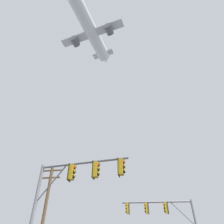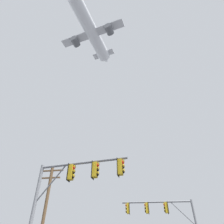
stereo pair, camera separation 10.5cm
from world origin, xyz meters
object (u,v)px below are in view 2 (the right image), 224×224
signal_pole_far (166,217)px  utility_pole (44,214)px  airplane (91,31)px  signal_pole_near (71,186)px

signal_pole_far → utility_pole: (-10.43, -2.87, -0.06)m
utility_pole → airplane: bearing=96.3°
signal_pole_near → signal_pole_far: signal_pole_near is taller
signal_pole_near → utility_pole: (-4.30, 6.73, -0.08)m
signal_pole_far → airplane: airplane is taller
airplane → signal_pole_near: bearing=-73.1°
utility_pole → signal_pole_far: bearing=15.4°
signal_pole_near → utility_pole: utility_pole is taller
signal_pole_near → signal_pole_far: size_ratio=0.98×
signal_pole_far → signal_pole_near: bearing=-122.5°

